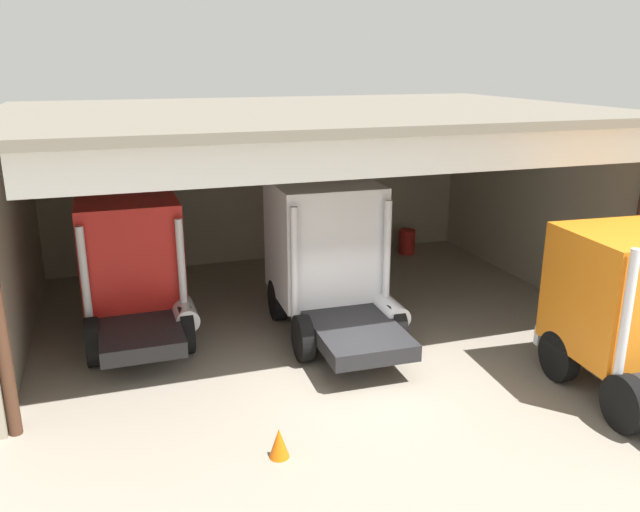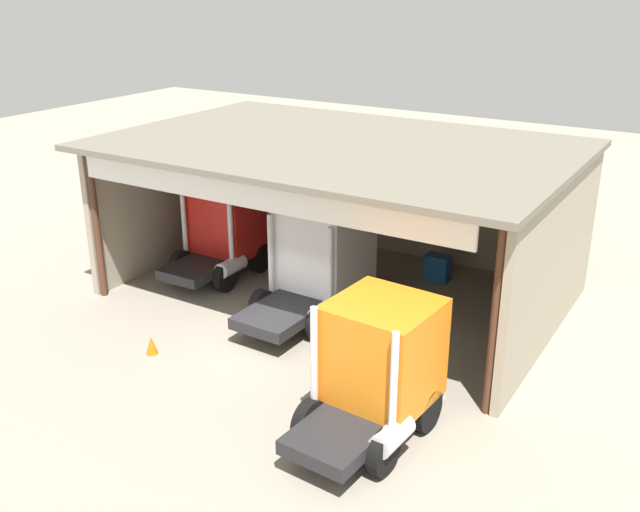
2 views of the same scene
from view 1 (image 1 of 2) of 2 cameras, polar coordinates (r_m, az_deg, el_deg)
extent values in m
plane|color=gray|center=(14.26, 4.32, -10.92)|extent=(80.00, 80.00, 0.00)
cube|color=#9E937F|center=(22.07, -5.12, 6.47)|extent=(14.56, 0.24, 5.29)
cube|color=#9E937F|center=(17.00, -25.67, 1.63)|extent=(0.24, 9.54, 5.29)
cube|color=#9E937F|center=(20.82, 18.15, 5.05)|extent=(0.24, 9.54, 5.29)
cube|color=#6E6759|center=(16.81, -1.20, 12.68)|extent=(15.16, 10.23, 0.20)
cylinder|color=#4C2D1E|center=(17.25, 26.45, 1.73)|extent=(0.24, 0.24, 5.29)
cube|color=white|center=(12.46, 5.31, 8.99)|extent=(13.11, 0.12, 0.90)
cube|color=red|center=(16.56, -16.47, 0.39)|extent=(2.41, 2.32, 2.63)
cube|color=black|center=(17.57, -16.80, 2.87)|extent=(2.03, 0.08, 0.79)
cube|color=silver|center=(18.13, -16.30, -2.86)|extent=(2.27, 0.18, 0.44)
cube|color=#232326|center=(15.44, -15.70, -6.21)|extent=(1.82, 3.04, 0.36)
cylinder|color=silver|center=(15.40, -20.10, -2.22)|extent=(0.18, 0.18, 2.61)
cylinder|color=silver|center=(15.46, -12.16, -1.46)|extent=(0.18, 0.18, 2.61)
cylinder|color=silver|center=(15.75, -11.90, -4.99)|extent=(0.57, 1.21, 0.56)
cylinder|color=black|center=(17.49, -19.53, -4.44)|extent=(0.31, 1.13, 1.13)
cylinder|color=black|center=(17.54, -12.72, -3.77)|extent=(0.31, 1.13, 1.13)
cylinder|color=black|center=(15.52, -19.51, -7.19)|extent=(0.31, 1.13, 1.13)
cylinder|color=black|center=(15.58, -11.80, -6.43)|extent=(0.31, 1.13, 1.13)
cube|color=white|center=(16.44, 0.32, 1.51)|extent=(2.62, 2.66, 2.95)
cube|color=black|center=(17.53, -0.95, 4.24)|extent=(2.17, 0.12, 0.88)
cube|color=silver|center=(18.14, -0.94, -2.20)|extent=(2.43, 0.22, 0.44)
cube|color=#232326|center=(15.11, 2.64, -6.17)|extent=(2.02, 3.80, 0.36)
cylinder|color=silver|center=(14.88, -2.27, -1.18)|extent=(0.18, 0.18, 2.96)
cylinder|color=silver|center=(15.59, 5.94, -0.40)|extent=(0.18, 0.18, 2.96)
cylinder|color=silver|center=(15.71, 6.25, -4.84)|extent=(0.59, 1.21, 0.56)
cylinder|color=black|center=(17.18, -3.81, -3.89)|extent=(0.33, 1.10, 1.09)
cylinder|color=black|center=(17.78, 3.30, -3.14)|extent=(0.33, 1.10, 1.09)
cylinder|color=black|center=(14.87, -1.51, -7.31)|extent=(0.33, 1.10, 1.09)
cylinder|color=black|center=(15.56, 6.57, -6.27)|extent=(0.33, 1.10, 1.09)
cube|color=orange|center=(14.65, 25.47, -2.92)|extent=(2.56, 2.53, 2.57)
cube|color=black|center=(15.41, 22.88, 0.09)|extent=(2.04, 0.20, 0.77)
cube|color=silver|center=(16.02, 22.06, -6.16)|extent=(2.29, 0.32, 0.44)
cylinder|color=silver|center=(13.06, 25.43, -5.60)|extent=(0.18, 0.18, 2.93)
cylinder|color=black|center=(14.94, 20.42, -8.30)|extent=(0.37, 1.12, 1.10)
cylinder|color=black|center=(13.49, 25.45, -11.75)|extent=(0.37, 1.12, 1.10)
cylinder|color=#B21E19|center=(23.19, 7.71, 1.28)|extent=(0.58, 0.58, 0.86)
cube|color=#1E59A5|center=(21.44, 2.85, 0.29)|extent=(0.90, 0.60, 1.00)
cone|color=orange|center=(11.67, -3.65, -16.21)|extent=(0.36, 0.36, 0.56)
camera|label=2|loc=(17.59, 89.53, 13.53)|focal=40.40mm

